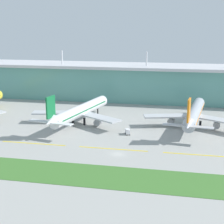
% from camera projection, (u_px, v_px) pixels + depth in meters
% --- Properties ---
extents(ground_plane, '(600.00, 600.00, 0.00)m').
position_uv_depth(ground_plane, '(118.00, 154.00, 135.91)').
color(ground_plane, '#9E9E99').
extents(terminal_building, '(288.00, 34.00, 32.20)m').
position_uv_depth(terminal_building, '(147.00, 83.00, 231.31)').
color(terminal_building, '#5B9E93').
rests_on(terminal_building, ground).
extents(airliner_near_middle, '(47.86, 61.96, 18.90)m').
position_uv_depth(airliner_near_middle, '(80.00, 111.00, 176.65)').
color(airliner_near_middle, silver).
rests_on(airliner_near_middle, ground).
extents(airliner_far_middle, '(48.44, 60.71, 18.90)m').
position_uv_depth(airliner_far_middle, '(194.00, 114.00, 171.00)').
color(airliner_far_middle, '#ADB2BC').
rests_on(airliner_far_middle, ground).
extents(taxiway_stripe_mid_west, '(28.00, 0.70, 0.04)m').
position_uv_depth(taxiway_stripe_mid_west, '(34.00, 143.00, 148.11)').
color(taxiway_stripe_mid_west, yellow).
rests_on(taxiway_stripe_mid_west, ground).
extents(taxiway_stripe_centre, '(28.00, 0.70, 0.04)m').
position_uv_depth(taxiway_stripe_centre, '(113.00, 149.00, 141.49)').
color(taxiway_stripe_centre, yellow).
rests_on(taxiway_stripe_centre, ground).
extents(taxiway_stripe_mid_east, '(28.00, 0.70, 0.04)m').
position_uv_depth(taxiway_stripe_mid_east, '(200.00, 155.00, 134.87)').
color(taxiway_stripe_mid_east, yellow).
rests_on(taxiway_stripe_mid_east, ground).
extents(grass_verge, '(300.00, 18.00, 0.10)m').
position_uv_depth(grass_verge, '(106.00, 177.00, 115.54)').
color(grass_verge, '#3D702D').
rests_on(grass_verge, ground).
extents(baggage_cart, '(2.90, 3.97, 2.48)m').
position_uv_depth(baggage_cart, '(128.00, 132.00, 160.19)').
color(baggage_cart, silver).
rests_on(baggage_cart, ground).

